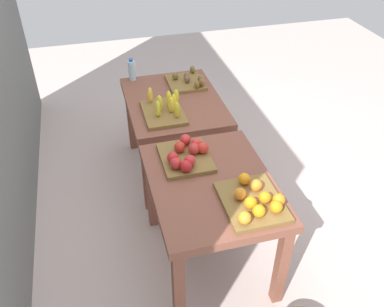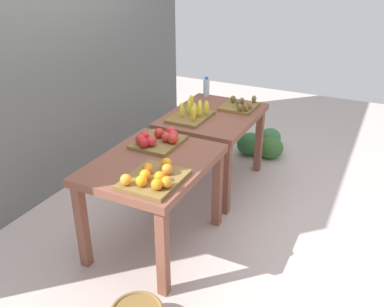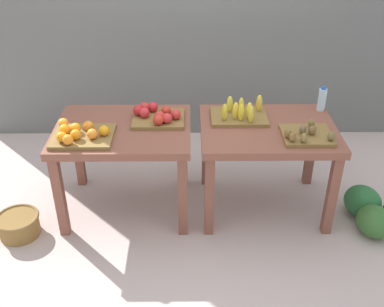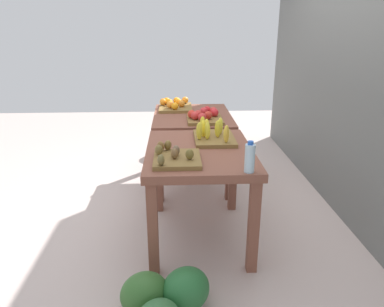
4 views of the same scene
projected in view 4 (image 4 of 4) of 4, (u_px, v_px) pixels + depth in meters
The scene contains 11 objects.
ground_plane at pixel (195, 204), 3.53m from camera, with size 8.00×8.00×0.00m, color beige.
back_wall at pixel (354, 42), 3.09m from camera, with size 4.40×0.12×3.00m, color slate.
display_table_left at pixel (192, 125), 3.84m from camera, with size 1.04×0.80×0.76m.
display_table_right at pixel (199, 163), 2.78m from camera, with size 1.04×0.80×0.76m.
orange_bin at pixel (175, 105), 4.04m from camera, with size 0.44×0.36×0.11m.
apple_bin at pixel (204, 116), 3.54m from camera, with size 0.41×0.35×0.11m.
banana_crate at pixel (213, 135), 2.94m from camera, with size 0.44×0.32×0.17m.
kiwi_bin at pixel (175, 157), 2.50m from camera, with size 0.37×0.32×0.10m.
water_bottle at pixel (250, 158), 2.29m from camera, with size 0.07×0.07×0.21m.
watermelon_pile at pixel (164, 301), 2.11m from camera, with size 0.65×0.64×0.27m.
wicker_basket at pixel (163, 150), 4.77m from camera, with size 0.33×0.33×0.17m.
Camera 4 is at (3.16, -0.18, 1.64)m, focal length 34.06 mm.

